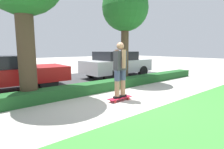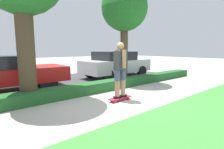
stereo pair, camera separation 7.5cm
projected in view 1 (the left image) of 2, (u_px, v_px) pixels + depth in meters
The scene contains 7 objects.
ground_plane at pixel (125, 101), 5.39m from camera, with size 60.00×60.00×0.00m, color #ADA89E.
street_asphalt at pixel (66, 82), 8.60m from camera, with size 12.96×5.00×0.01m.
hedge_row at pixel (96, 87), 6.59m from camera, with size 12.96×0.60×0.36m.
skateboard at pixel (120, 98), 5.46m from camera, with size 0.83×0.24×0.10m.
skater_person at pixel (120, 69), 5.33m from camera, with size 0.50×0.44×1.70m.
tree_mid at pixel (125, 9), 7.74m from camera, with size 2.06×2.06×4.45m.
parked_car_middle at pixel (117, 64), 10.02m from camera, with size 4.17×1.93×1.47m.
Camera 1 is at (-3.61, -3.78, 1.59)m, focal length 28.00 mm.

